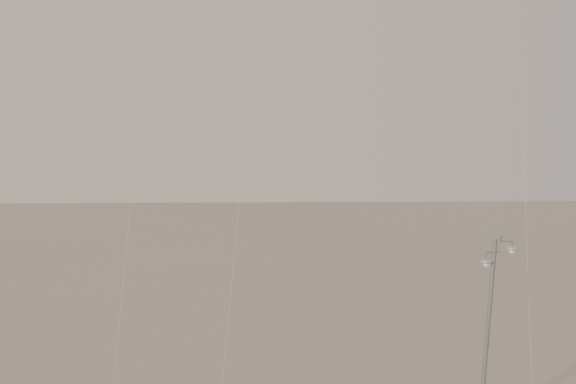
{
  "coord_description": "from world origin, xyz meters",
  "views": [
    {
      "loc": [
        -0.26,
        -26.95,
        15.03
      ],
      "look_at": [
        0.7,
        5.0,
        10.95
      ],
      "focal_mm": 50.0,
      "sensor_mm": 36.0,
      "label": 1
    }
  ],
  "objects": [
    {
      "name": "kite_3",
      "position": [
        -10.12,
        6.02,
        17.18
      ],
      "size": [
        0.81,
        13.92,
        23.15
      ],
      "rotation": [
        0.0,
        0.0,
        -0.02
      ],
      "color": "maroon",
      "rests_on": "ground"
    },
    {
      "name": "kite_4",
      "position": [
        12.62,
        13.72,
        17.67
      ],
      "size": [
        1.45,
        10.13,
        24.81
      ],
      "rotation": [
        0.0,
        0.0,
        2.01
      ],
      "color": "#342F2C",
      "rests_on": "ground"
    },
    {
      "name": "street_lamp",
      "position": [
        9.35,
        5.96,
        4.77
      ],
      "size": [
        1.62,
        0.57,
        8.94
      ],
      "color": "gray",
      "rests_on": "ground"
    }
  ]
}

